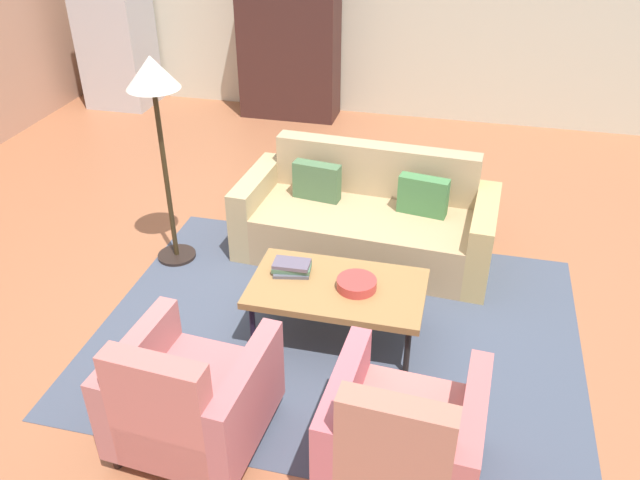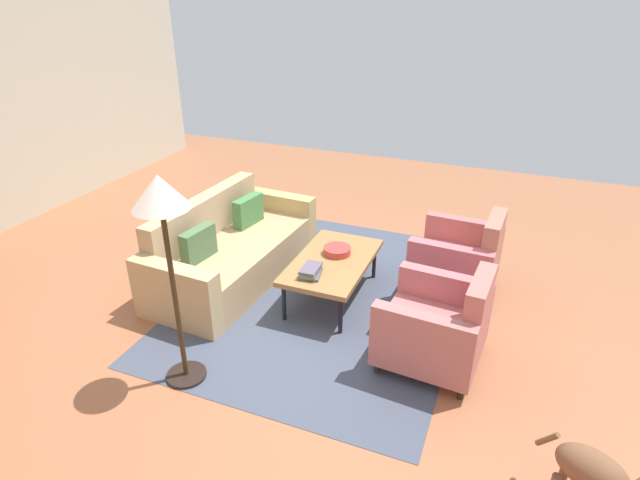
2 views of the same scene
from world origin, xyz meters
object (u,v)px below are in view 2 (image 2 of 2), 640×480
fruit_bowl (337,250)px  book_stack (311,271)px  couch (228,251)px  armchair_right (462,262)px  armchair_left (440,328)px  dog (599,475)px  floor_lamp (162,213)px  coffee_table (332,263)px

fruit_bowl → book_stack: (-0.48, 0.08, 0.00)m
couch → armchair_right: bearing=107.5°
couch → armchair_left: 2.43m
fruit_bowl → dog: fruit_bowl is taller
couch → floor_lamp: 2.00m
couch → coffee_table: bearing=93.2°
couch → dog: bearing=67.9°
fruit_bowl → book_stack: 0.49m
coffee_table → book_stack: bearing=166.4°
floor_lamp → couch: bearing=18.2°
coffee_table → fruit_bowl: (0.13, 0.00, 0.07)m
armchair_right → fruit_bowl: bearing=115.2°
dog → floor_lamp: bearing=-158.5°
armchair_left → book_stack: bearing=82.8°
coffee_table → floor_lamp: 1.98m
coffee_table → floor_lamp: floor_lamp is taller
armchair_right → book_stack: size_ratio=3.10×
fruit_bowl → floor_lamp: bearing=157.9°
couch → floor_lamp: floor_lamp is taller
fruit_bowl → dog: bearing=-128.1°
armchair_left → book_stack: (0.26, 1.25, 0.13)m
dog → coffee_table: bearing=167.6°
armchair_left → dog: bearing=-128.8°
book_stack → dog: book_stack is taller
book_stack → floor_lamp: floor_lamp is taller
armchair_left → book_stack: armchair_left is taller
armchair_left → floor_lamp: (-0.93, 1.84, 1.10)m
fruit_bowl → floor_lamp: (-1.67, 0.68, 0.98)m
couch → coffee_table: (-0.01, -1.19, 0.11)m
couch → coffee_table: couch is taller
armchair_left → couch: bearing=79.9°
floor_lamp → dog: (-0.10, -2.94, -1.13)m
armchair_left → fruit_bowl: bearing=62.1°
coffee_table → armchair_left: bearing=-117.4°
armchair_left → armchair_right: size_ratio=1.00×
couch → book_stack: 1.17m
coffee_table → armchair_left: size_ratio=1.36×
armchair_left → armchair_right: (1.20, -0.00, 0.00)m
coffee_table → dog: dog is taller
armchair_left → fruit_bowl: (0.74, 1.17, 0.12)m
coffee_table → book_stack: 0.37m
fruit_bowl → armchair_right: bearing=-68.4°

